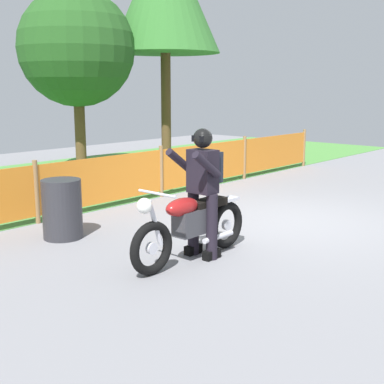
{
  "coord_description": "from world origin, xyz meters",
  "views": [
    {
      "loc": [
        -7.3,
        -4.4,
        2.18
      ],
      "look_at": [
        -2.55,
        -0.15,
        0.9
      ],
      "focal_mm": 48.17,
      "sensor_mm": 36.0,
      "label": 1
    }
  ],
  "objects": [
    {
      "name": "barrier_fence",
      "position": [
        0.0,
        2.99,
        0.54
      ],
      "size": [
        11.55,
        0.08,
        1.05
      ],
      "color": "olive",
      "rests_on": "ground"
    },
    {
      "name": "ground",
      "position": [
        0.0,
        0.0,
        -0.01
      ],
      "size": [
        24.0,
        24.0,
        0.02
      ],
      "primitive_type": "cube",
      "color": "gray"
    },
    {
      "name": "motorcycle_lead",
      "position": [
        -2.57,
        -0.15,
        0.48
      ],
      "size": [
        2.09,
        0.62,
        0.99
      ],
      "rotation": [
        0.0,
        0.0,
        3.14
      ],
      "color": "black",
      "rests_on": "ground"
    },
    {
      "name": "rider_lead",
      "position": [
        -2.34,
        -0.15,
        0.95
      ],
      "size": [
        0.67,
        0.54,
        1.69
      ],
      "rotation": [
        0.0,
        0.0,
        3.14
      ],
      "color": "black",
      "rests_on": "ground"
    },
    {
      "name": "grass_verge",
      "position": [
        0.0,
        6.16,
        0.01
      ],
      "size": [
        24.0,
        6.34,
        0.01
      ],
      "primitive_type": "cube",
      "color": "#4C8C3D",
      "rests_on": "ground"
    },
    {
      "name": "oil_drum",
      "position": [
        -3.08,
        1.96,
        0.44
      ],
      "size": [
        0.58,
        0.58,
        0.88
      ],
      "primitive_type": "cylinder",
      "color": "#2D2D33",
      "rests_on": "ground"
    },
    {
      "name": "tree_leftmost",
      "position": [
        0.88,
        6.9,
        3.19
      ],
      "size": [
        2.98,
        2.98,
        4.69
      ],
      "color": "brown",
      "rests_on": "ground"
    }
  ]
}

